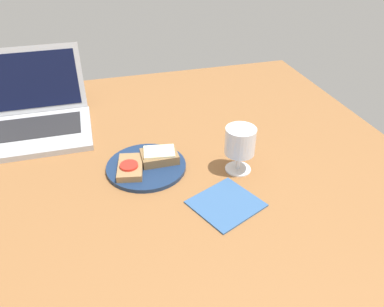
% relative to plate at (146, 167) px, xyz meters
% --- Properties ---
extents(wooden_table, '(1.40, 1.40, 0.03)m').
position_rel_plate_xyz_m(wooden_table, '(0.04, -0.04, -0.02)').
color(wooden_table, brown).
rests_on(wooden_table, ground).
extents(plate, '(0.21, 0.21, 0.01)m').
position_rel_plate_xyz_m(plate, '(0.00, 0.00, 0.00)').
color(plate, navy).
rests_on(plate, wooden_table).
extents(sandwich_with_cheese, '(0.10, 0.07, 0.03)m').
position_rel_plate_xyz_m(sandwich_with_cheese, '(0.04, 0.01, 0.02)').
color(sandwich_with_cheese, brown).
rests_on(sandwich_with_cheese, plate).
extents(sandwich_with_tomato, '(0.08, 0.12, 0.02)m').
position_rel_plate_xyz_m(sandwich_with_tomato, '(-0.04, -0.01, 0.02)').
color(sandwich_with_tomato, '#937047').
rests_on(sandwich_with_tomato, plate).
extents(wine_glass, '(0.08, 0.08, 0.13)m').
position_rel_plate_xyz_m(wine_glass, '(0.24, -0.07, 0.08)').
color(wine_glass, white).
rests_on(wine_glass, wooden_table).
extents(laptop, '(0.34, 0.32, 0.22)m').
position_rel_plate_xyz_m(laptop, '(-0.30, 0.30, 0.04)').
color(laptop, '#ADAFB5').
rests_on(laptop, wooden_table).
extents(napkin, '(0.19, 0.19, 0.00)m').
position_rel_plate_xyz_m(napkin, '(0.16, -0.20, -0.00)').
color(napkin, '#33598C').
rests_on(napkin, wooden_table).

